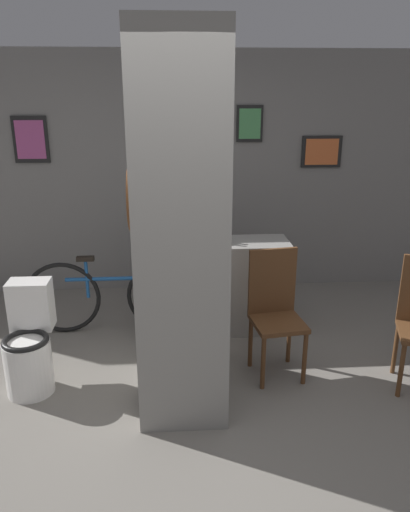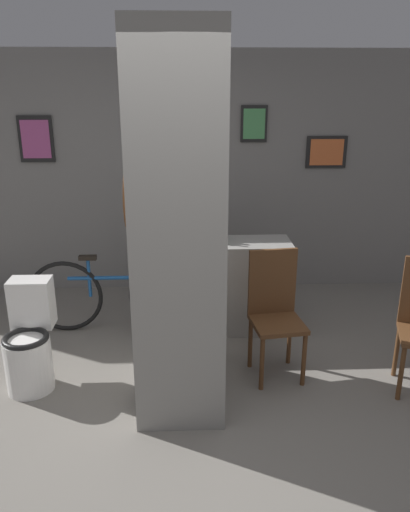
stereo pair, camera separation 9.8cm
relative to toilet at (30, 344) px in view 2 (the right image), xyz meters
name	(u,v)px [view 2 (the right image)]	position (x,y,z in m)	size (l,w,h in m)	color
ground_plane	(194,430)	(1.25, -0.62, -0.35)	(14.00, 14.00, 0.00)	slate
wall_back	(189,175)	(1.25, 2.01, 0.95)	(8.00, 0.09, 2.60)	gray
pillar_center	(178,227)	(1.16, -0.11, 0.95)	(0.63, 1.02, 2.60)	gray
counter_shelf	(220,286)	(1.53, 0.89, 0.09)	(1.30, 0.44, 0.88)	gray
toilet	(30,344)	(0.00, 0.00, 0.00)	(0.35, 0.51, 0.82)	white
chair_near_pillar	(275,309)	(1.91, 0.12, 0.20)	(0.44, 0.44, 1.02)	brown
bicycle	(116,294)	(0.55, 0.91, 0.02)	(1.65, 0.42, 0.76)	black
bottle_tall	(209,231)	(1.42, 0.91, 0.63)	(0.07, 0.07, 0.27)	olive
bottle_short	(222,234)	(1.54, 0.91, 0.59)	(0.09, 0.09, 0.19)	#267233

